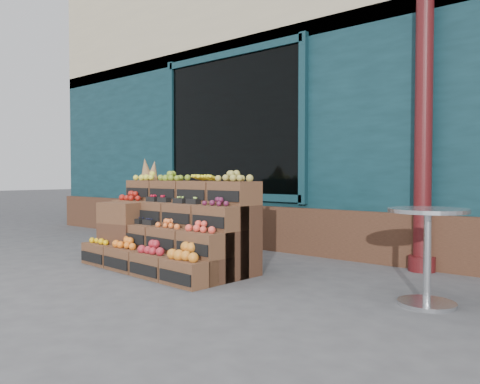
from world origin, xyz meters
The scene contains 6 objects.
ground centered at (0.00, 0.00, 0.00)m, with size 60.00×60.00×0.00m, color #49494C.
shop_facade centered at (0.00, 5.11, 2.40)m, with size 12.00×6.24×4.80m.
crate_display centered at (-0.99, 0.48, 0.38)m, with size 2.04×1.09×1.24m.
spare_crates centered at (-1.60, 0.25, 0.36)m, with size 0.51×0.39×0.71m.
bistro_table centered at (1.68, 0.73, 0.48)m, with size 0.61×0.61×0.76m.
shopkeeper centered at (-1.54, 2.66, 1.01)m, with size 0.74×0.49×2.03m, color #1E6A22.
Camera 1 is at (2.88, -3.00, 1.02)m, focal length 35.00 mm.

